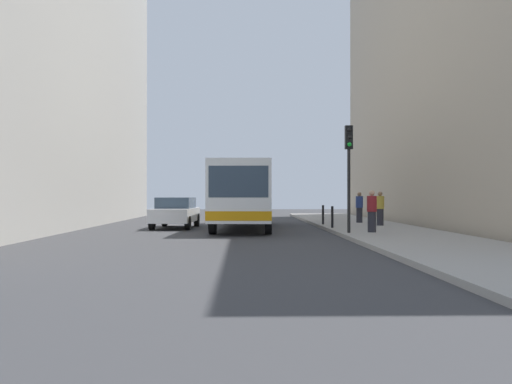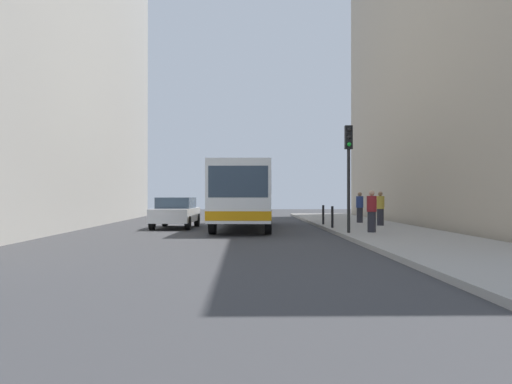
% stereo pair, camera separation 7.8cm
% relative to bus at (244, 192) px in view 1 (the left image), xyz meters
% --- Properties ---
extents(ground_plane, '(80.00, 80.00, 0.00)m').
position_rel_bus_xyz_m(ground_plane, '(0.42, -3.15, -1.73)').
color(ground_plane, '#38383A').
extents(sidewalk, '(4.40, 40.00, 0.15)m').
position_rel_bus_xyz_m(sidewalk, '(5.82, -3.15, -1.65)').
color(sidewalk, '#9E9991').
rests_on(sidewalk, ground).
extents(building_left, '(7.00, 32.00, 16.92)m').
position_rel_bus_xyz_m(building_left, '(-11.08, 0.85, 6.73)').
color(building_left, '#BCB7AD').
rests_on(building_left, ground).
extents(building_right, '(7.00, 32.00, 17.57)m').
position_rel_bus_xyz_m(building_right, '(11.92, 0.85, 7.06)').
color(building_right, '#B2A38C').
rests_on(building_right, ground).
extents(bus, '(3.01, 11.12, 3.00)m').
position_rel_bus_xyz_m(bus, '(0.00, 0.00, 0.00)').
color(bus, white).
rests_on(bus, ground).
extents(car_beside_bus, '(2.05, 4.49, 1.48)m').
position_rel_bus_xyz_m(car_beside_bus, '(-3.32, 0.32, -0.94)').
color(car_beside_bus, silver).
rests_on(car_beside_bus, ground).
extents(traffic_light, '(0.28, 0.33, 4.10)m').
position_rel_bus_xyz_m(traffic_light, '(3.97, -5.40, 1.28)').
color(traffic_light, black).
rests_on(traffic_light, sidewalk).
extents(bollard_near, '(0.11, 0.11, 0.95)m').
position_rel_bus_xyz_m(bollard_near, '(3.87, -2.12, -1.10)').
color(bollard_near, black).
rests_on(bollard_near, sidewalk).
extents(bollard_mid, '(0.11, 0.11, 0.95)m').
position_rel_bus_xyz_m(bollard_mid, '(3.87, 0.68, -1.10)').
color(bollard_mid, black).
rests_on(bollard_mid, sidewalk).
extents(pedestrian_near_signal, '(0.38, 0.38, 1.63)m').
position_rel_bus_xyz_m(pedestrian_near_signal, '(4.92, -5.11, -0.77)').
color(pedestrian_near_signal, '#26262D').
rests_on(pedestrian_near_signal, sidewalk).
extents(pedestrian_mid_sidewalk, '(0.38, 0.38, 1.62)m').
position_rel_bus_xyz_m(pedestrian_mid_sidewalk, '(6.45, -0.33, -0.77)').
color(pedestrian_mid_sidewalk, '#26262D').
rests_on(pedestrian_mid_sidewalk, sidewalk).
extents(pedestrian_far_sidewalk, '(0.38, 0.38, 1.60)m').
position_rel_bus_xyz_m(pedestrian_far_sidewalk, '(6.05, 2.45, -0.78)').
color(pedestrian_far_sidewalk, '#26262D').
rests_on(pedestrian_far_sidewalk, sidewalk).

